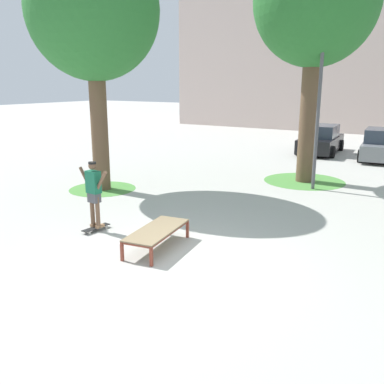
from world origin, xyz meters
name	(u,v)px	position (x,y,z in m)	size (l,w,h in m)	color
ground_plane	(175,261)	(0.00, 0.00, 0.00)	(120.00, 120.00, 0.00)	#B7B5AD
skate_box	(157,231)	(-0.77, 0.40, 0.41)	(1.04, 1.99, 0.46)	brown
skateboard	(96,228)	(-2.81, 0.54, 0.08)	(0.26, 0.81, 0.09)	black
skater	(94,190)	(-2.81, 0.54, 1.07)	(1.00, 0.30, 1.69)	brown
tree_near_left	(93,11)	(-5.76, 3.89, 5.88)	(4.29, 4.29, 8.20)	brown
grass_patch_near_left	(103,189)	(-5.76, 3.89, 0.00)	(2.34, 2.34, 0.01)	#519342
tree_mid_back	(316,2)	(-0.08, 8.90, 6.36)	(4.35, 4.35, 8.73)	brown
grass_patch_mid_back	(304,181)	(-0.08, 8.90, 0.00)	(3.04, 3.04, 0.01)	#519342
car_black	(321,140)	(-1.48, 15.91, 0.69)	(2.15, 4.31, 1.50)	black
car_grey	(382,145)	(1.61, 15.55, 0.69)	(2.23, 4.35, 1.50)	slate
light_post	(321,78)	(0.57, 7.85, 3.83)	(0.36, 0.36, 5.83)	#4C4C51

